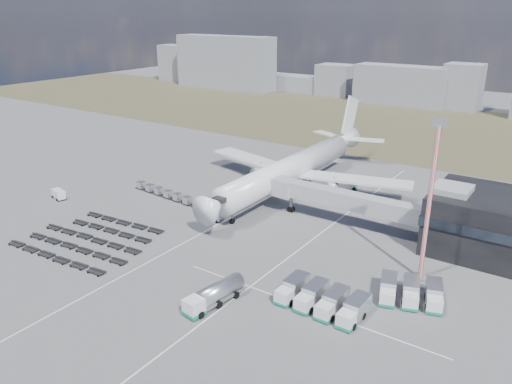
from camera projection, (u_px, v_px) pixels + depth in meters
The scene contains 15 objects.
ground at pixel (202, 241), 88.26m from camera, with size 420.00×420.00×0.00m, color #565659.
grass_strip at pixel (406, 126), 173.50m from camera, with size 420.00×90.00×0.01m, color #47452A.
lane_markings at pixel (257, 248), 85.41m from camera, with size 47.12×110.00×0.01m.
jet_bridge at pixel (336, 198), 93.93m from camera, with size 30.30×3.80×7.05m.
airliner at pixel (295, 167), 111.52m from camera, with size 51.59×64.53×17.62m.
skyline at pixel (399, 82), 209.64m from camera, with size 306.36×24.90×25.92m.
fuel_tanker at pixel (214, 295), 68.65m from camera, with size 3.83×9.92×3.13m.
pushback_tug at pixel (213, 217), 96.32m from camera, with size 3.27×1.84×1.48m, color silver.
utility_van at pixel (59, 194), 107.19m from camera, with size 3.77×1.70×2.05m, color silver.
catering_truck at pixel (343, 186), 110.28m from camera, with size 4.13×7.40×3.21m.
service_trucks_near at pixel (322, 299), 67.88m from camera, with size 11.85×6.75×2.60m.
service_trucks_far at pixel (411, 292), 69.69m from camera, with size 9.85×8.52×2.54m.
uld_row at pixel (168, 194), 107.67m from camera, with size 20.58×3.22×1.59m.
baggage_dollies at pixel (90, 239), 88.09m from camera, with size 23.90×19.39×0.70m.
floodlight_mast at pixel (429, 203), 71.83m from camera, with size 2.35×1.90×24.59m.
Camera 1 is at (52.93, -60.53, 38.61)m, focal length 35.00 mm.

